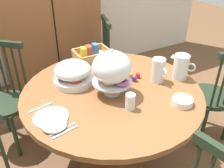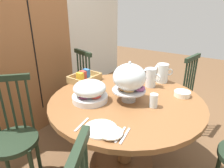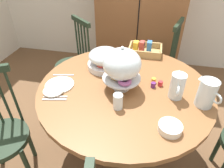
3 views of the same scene
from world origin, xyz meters
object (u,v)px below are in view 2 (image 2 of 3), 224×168
china_plate_large (100,129)px  cereal_bowl (182,94)px  china_plate_small (111,133)px  dining_table (126,117)px  orange_juice_pitcher (162,74)px  windsor_chair_near_window (176,95)px  drinking_glass (154,101)px  pastry_stand_with_dome (129,79)px  cereal_basket (84,78)px  wooden_armoire (21,50)px  fruit_platter_covered (90,91)px  windsor_chair_facing_door (14,139)px  milk_pitcher (151,78)px  windsor_chair_by_cabinet (76,92)px

china_plate_large → cereal_bowl: cereal_bowl is taller
china_plate_small → dining_table: bearing=21.1°
dining_table → orange_juice_pitcher: (0.55, -0.10, 0.28)m
windsor_chair_near_window → drinking_glass: size_ratio=8.86×
windsor_chair_near_window → pastry_stand_with_dome: size_ratio=2.83×
pastry_stand_with_dome → cereal_basket: pastry_stand_with_dome is taller
orange_juice_pitcher → drinking_glass: orange_juice_pitcher is taller
drinking_glass → pastry_stand_with_dome: bearing=94.1°
wooden_armoire → fruit_platter_covered: wooden_armoire is taller
wooden_armoire → orange_juice_pitcher: 1.70m
windsor_chair_near_window → cereal_basket: size_ratio=3.09×
dining_table → drinking_glass: (-0.01, -0.25, 0.24)m
wooden_armoire → dining_table: wooden_armoire is taller
wooden_armoire → orange_juice_pitcher: wooden_armoire is taller
windsor_chair_facing_door → cereal_bowl: windsor_chair_facing_door is taller
fruit_platter_covered → drinking_glass: bearing=-67.0°
fruit_platter_covered → milk_pitcher: bearing=-26.0°
wooden_armoire → orange_juice_pitcher: size_ratio=10.03×
wooden_armoire → windsor_chair_facing_door: bearing=-129.0°
wooden_armoire → dining_table: bearing=-88.8°
windsor_chair_facing_door → milk_pitcher: size_ratio=5.22×
windsor_chair_near_window → windsor_chair_facing_door: 1.84m
orange_juice_pitcher → china_plate_large: orange_juice_pitcher is taller
fruit_platter_covered → orange_juice_pitcher: bearing=-23.3°
windsor_chair_facing_door → milk_pitcher: windsor_chair_facing_door is taller
wooden_armoire → pastry_stand_with_dome: size_ratio=5.70×
windsor_chair_by_cabinet → fruit_platter_covered: size_ratio=3.25×
cereal_basket → china_plate_small: 0.97m
wooden_armoire → fruit_platter_covered: 1.28m
orange_juice_pitcher → cereal_basket: orange_juice_pitcher is taller
dining_table → windsor_chair_near_window: (0.95, -0.16, -0.10)m
cereal_bowl → windsor_chair_facing_door: bearing=134.5°
milk_pitcher → fruit_platter_covered: bearing=154.0°
pastry_stand_with_dome → china_plate_large: pastry_stand_with_dome is taller
orange_juice_pitcher → drinking_glass: (-0.56, -0.15, -0.03)m
windsor_chair_by_cabinet → china_plate_large: bearing=-127.1°
fruit_platter_covered → cereal_basket: bearing=48.5°
pastry_stand_with_dome → drinking_glass: (0.02, -0.22, -0.14)m
windsor_chair_near_window → pastry_stand_with_dome: bearing=172.7°
windsor_chair_facing_door → windsor_chair_near_window: bearing=-26.6°
orange_juice_pitcher → cereal_basket: size_ratio=0.62×
wooden_armoire → cereal_basket: (0.13, -0.90, -0.21)m
windsor_chair_facing_door → china_plate_large: windsor_chair_facing_door is taller
dining_table → cereal_basket: (0.10, 0.58, 0.23)m
windsor_chair_by_cabinet → windsor_chair_facing_door: (-0.98, -0.26, 0.00)m
windsor_chair_by_cabinet → milk_pitcher: 1.05m
china_plate_large → china_plate_small: china_plate_small is taller
orange_juice_pitcher → china_plate_large: (-1.04, -0.00, -0.08)m
windsor_chair_by_cabinet → milk_pitcher: size_ratio=5.22×
orange_juice_pitcher → milk_pitcher: 0.19m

